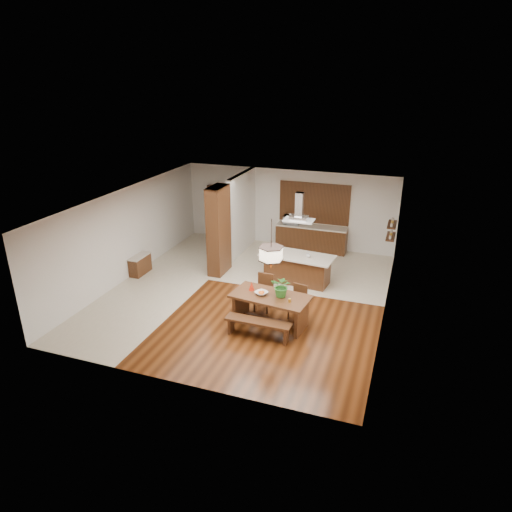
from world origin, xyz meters
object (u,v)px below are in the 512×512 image
at_px(range_hood, 299,207).
at_px(hallway_console, 140,265).
at_px(dining_chair_right, 297,302).
at_px(fruit_bowl, 261,293).
at_px(foliage_plant, 282,286).
at_px(island_cup, 308,256).
at_px(dining_bench, 258,329).
at_px(pendant_lantern, 271,244).
at_px(kitchen_island, 297,268).
at_px(microwave, 292,220).
at_px(dining_table, 270,303).
at_px(dining_chair_left, 263,293).

bearing_deg(range_hood, hallway_console, -167.85).
height_order(dining_chair_right, fruit_bowl, dining_chair_right).
relative_size(foliage_plant, island_cup, 4.43).
bearing_deg(island_cup, dining_bench, -97.57).
xyz_separation_m(pendant_lantern, foliage_plant, (0.29, 0.03, -1.12)).
bearing_deg(island_cup, range_hood, 163.10).
bearing_deg(range_hood, dining_bench, -91.44).
height_order(hallway_console, pendant_lantern, pendant_lantern).
bearing_deg(island_cup, kitchen_island, 163.66).
height_order(pendant_lantern, fruit_bowl, pendant_lantern).
xyz_separation_m(pendant_lantern, island_cup, (0.36, 2.65, -1.26)).
height_order(pendant_lantern, microwave, pendant_lantern).
bearing_deg(dining_table, dining_chair_right, 43.66).
distance_m(dining_chair_left, foliage_plant, 1.13).
height_order(dining_chair_left, island_cup, island_cup).
relative_size(dining_table, fruit_bowl, 6.74).
height_order(hallway_console, dining_chair_left, dining_chair_left).
relative_size(island_cup, microwave, 0.22).
relative_size(pendant_lantern, microwave, 2.24).
distance_m(fruit_bowl, range_hood, 3.21).
bearing_deg(dining_chair_left, kitchen_island, 80.19).
bearing_deg(range_hood, dining_table, -89.96).
relative_size(range_hood, island_cup, 6.91).
bearing_deg(dining_chair_right, microwave, 118.44).
relative_size(pendant_lantern, island_cup, 10.05).
height_order(dining_bench, kitchen_island, kitchen_island).
xyz_separation_m(dining_chair_right, island_cup, (-0.21, 2.11, 0.53)).
relative_size(hallway_console, dining_chair_left, 0.85).
bearing_deg(dining_table, kitchen_island, 90.04).
bearing_deg(hallway_console, dining_chair_left, -12.38).
height_order(fruit_bowl, microwave, microwave).
xyz_separation_m(pendant_lantern, range_hood, (-0.00, 2.76, 0.22)).
distance_m(hallway_console, fruit_bowl, 5.11).
xyz_separation_m(hallway_console, foliage_plant, (5.32, -1.65, 0.81)).
relative_size(kitchen_island, microwave, 4.04).
xyz_separation_m(foliage_plant, island_cup, (0.07, 2.62, -0.14)).
bearing_deg(pendant_lantern, dining_chair_left, 122.24).
relative_size(dining_bench, kitchen_island, 0.71).
bearing_deg(microwave, range_hood, -76.31).
height_order(dining_chair_right, island_cup, island_cup).
distance_m(hallway_console, island_cup, 5.52).
relative_size(dining_chair_left, foliage_plant, 1.79).
bearing_deg(hallway_console, foliage_plant, -17.21).
height_order(hallway_console, dining_chair_right, dining_chair_right).
relative_size(dining_bench, microwave, 2.87).
height_order(hallway_console, island_cup, island_cup).
bearing_deg(pendant_lantern, hallway_console, 161.51).
bearing_deg(fruit_bowl, dining_bench, -77.59).
xyz_separation_m(foliage_plant, fruit_bowl, (-0.53, -0.05, -0.25)).
xyz_separation_m(dining_chair_right, kitchen_island, (-0.58, 2.21, 0.02)).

